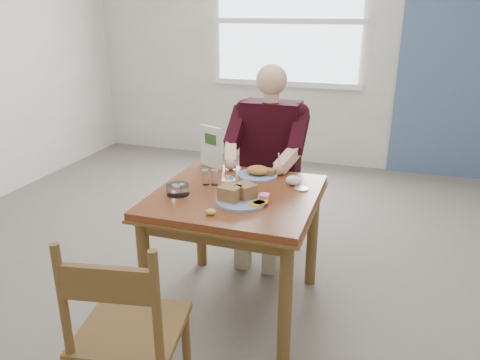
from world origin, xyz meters
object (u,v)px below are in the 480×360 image
(chair_near, at_px, (128,334))
(diner, at_px, (268,149))
(far_plate, at_px, (259,172))
(chair_far, at_px, (270,189))
(near_plate, at_px, (240,196))
(table, at_px, (236,211))

(chair_near, relative_size, diner, 0.69)
(chair_near, xyz_separation_m, far_plate, (0.19, 1.28, 0.30))
(far_plate, bearing_deg, chair_near, -98.32)
(chair_far, distance_m, diner, 0.34)
(near_plate, distance_m, far_plate, 0.42)
(chair_far, relative_size, chair_near, 1.00)
(diner, height_order, near_plate, diner)
(table, height_order, chair_near, chair_near)
(chair_far, xyz_separation_m, near_plate, (0.07, -0.91, 0.30))
(chair_near, bearing_deg, chair_far, 85.51)
(chair_near, bearing_deg, far_plate, 81.68)
(table, distance_m, diner, 0.73)
(diner, xyz_separation_m, far_plate, (0.05, -0.40, -0.04))
(chair_far, xyz_separation_m, diner, (0.00, -0.09, 0.33))
(table, relative_size, diner, 0.66)
(diner, distance_m, far_plate, 0.41)
(near_plate, relative_size, far_plate, 1.26)
(chair_far, xyz_separation_m, far_plate, (0.05, -0.49, 0.30))
(diner, relative_size, near_plate, 4.01)
(chair_near, xyz_separation_m, near_plate, (0.21, 0.86, 0.30))
(table, distance_m, far_plate, 0.34)
(chair_far, height_order, far_plate, chair_far)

